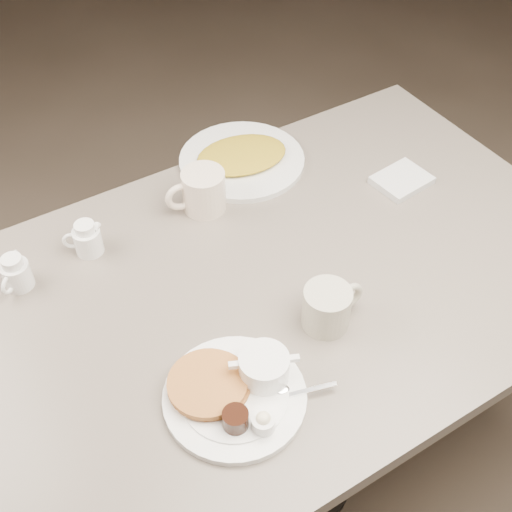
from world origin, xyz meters
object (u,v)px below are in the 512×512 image
diner_table (261,334)px  coffee_mug_near (328,307)px  coffee_mug_far (202,191)px  creamer_left (16,273)px  creamer_right (87,239)px  main_plate (237,388)px  hash_plate (242,158)px

diner_table → coffee_mug_near: bearing=-68.3°
coffee_mug_near → coffee_mug_far: 0.43m
diner_table → creamer_left: (-0.43, 0.26, 0.21)m
coffee_mug_near → coffee_mug_far: bearing=96.3°
creamer_right → creamer_left: bearing=-173.5°
creamer_left → main_plate: bearing=-61.6°
main_plate → hash_plate: size_ratio=0.94×
hash_plate → main_plate: bearing=-121.5°
coffee_mug_near → creamer_right: size_ratio=1.56×
creamer_right → hash_plate: size_ratio=0.24×
main_plate → creamer_right: 0.49m
coffee_mug_far → diner_table: bearing=-92.6°
diner_table → coffee_mug_far: coffee_mug_far is taller
main_plate → creamer_left: (-0.25, 0.47, 0.01)m
hash_plate → coffee_mug_near: bearing=-102.5°
coffee_mug_far → hash_plate: (0.16, 0.10, -0.04)m
diner_table → creamer_left: creamer_left is taller
coffee_mug_far → hash_plate: 0.19m
diner_table → main_plate: size_ratio=4.37×
diner_table → creamer_left: bearing=148.4°
diner_table → coffee_mug_far: size_ratio=9.96×
diner_table → creamer_right: (-0.27, 0.28, 0.21)m
main_plate → coffee_mug_near: size_ratio=2.56×
coffee_mug_near → coffee_mug_far: coffee_mug_far is taller
hash_plate → creamer_right: bearing=-168.3°
coffee_mug_near → creamer_right: bearing=127.1°
main_plate → coffee_mug_near: coffee_mug_near is taller
coffee_mug_far → creamer_right: 0.28m
coffee_mug_far → main_plate: bearing=-111.6°
coffee_mug_near → coffee_mug_far: size_ratio=0.89×
creamer_left → hash_plate: creamer_left is taller
coffee_mug_near → creamer_left: size_ratio=1.65×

